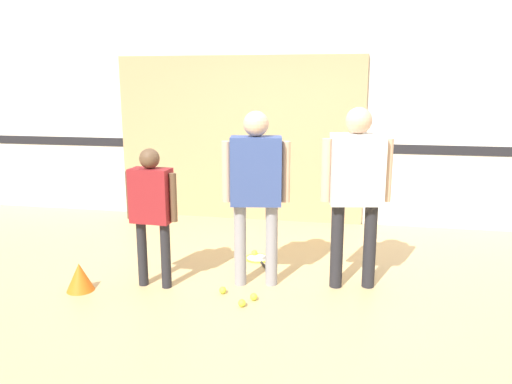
{
  "coord_description": "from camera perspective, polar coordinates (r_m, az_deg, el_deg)",
  "views": [
    {
      "loc": [
        0.71,
        -4.37,
        1.87
      ],
      "look_at": [
        -0.14,
        -0.03,
        0.89
      ],
      "focal_mm": 35.0,
      "sensor_mm": 36.0,
      "label": 1
    }
  ],
  "objects": [
    {
      "name": "wall_panel",
      "position": [
        6.83,
        -2.0,
        6.04
      ],
      "size": [
        3.37,
        0.05,
        2.22
      ],
      "color": "tan",
      "rests_on": "ground_plane"
    },
    {
      "name": "person_student_left",
      "position": [
        4.61,
        -11.85,
        -1.21
      ],
      "size": [
        0.49,
        0.22,
        1.3
      ],
      "rotation": [
        0.0,
        0.0,
        -0.05
      ],
      "color": "#232328",
      "rests_on": "ground_plane"
    },
    {
      "name": "ground_plane",
      "position": [
        4.81,
        1.77,
        -10.45
      ],
      "size": [
        16.0,
        16.0,
        0.0
      ],
      "primitive_type": "plane",
      "color": "tan"
    },
    {
      "name": "training_cone",
      "position": [
        4.89,
        -19.5,
        -9.13
      ],
      "size": [
        0.25,
        0.25,
        0.26
      ],
      "color": "orange",
      "rests_on": "ground_plane"
    },
    {
      "name": "racket_spare_on_floor",
      "position": [
        5.42,
        0.27,
        -7.63
      ],
      "size": [
        0.38,
        0.52,
        0.03
      ],
      "rotation": [
        0.0,
        0.0,
        5.18
      ],
      "color": "#C6D838",
      "rests_on": "ground_plane"
    },
    {
      "name": "person_instructor",
      "position": [
        4.51,
        0.0,
        1.38
      ],
      "size": [
        0.61,
        0.33,
        1.62
      ],
      "rotation": [
        0.0,
        0.0,
        0.18
      ],
      "color": "gray",
      "rests_on": "ground_plane"
    },
    {
      "name": "tennis_ball_near_instructor",
      "position": [
        4.46,
        -0.27,
        -11.88
      ],
      "size": [
        0.07,
        0.07,
        0.07
      ],
      "primitive_type": "sphere",
      "color": "#CCE038",
      "rests_on": "ground_plane"
    },
    {
      "name": "tennis_ball_stray_right",
      "position": [
        4.6,
        -3.82,
        -11.13
      ],
      "size": [
        0.07,
        0.07,
        0.07
      ],
      "primitive_type": "sphere",
      "color": "#CCE038",
      "rests_on": "ground_plane"
    },
    {
      "name": "tennis_ball_stray_left",
      "position": [
        4.34,
        -1.62,
        -12.57
      ],
      "size": [
        0.07,
        0.07,
        0.07
      ],
      "primitive_type": "sphere",
      "color": "#CCE038",
      "rests_on": "ground_plane"
    },
    {
      "name": "person_student_right",
      "position": [
        4.54,
        11.39,
        1.49
      ],
      "size": [
        0.62,
        0.34,
        1.66
      ],
      "rotation": [
        0.0,
        0.0,
        -2.96
      ],
      "color": "#232328",
      "rests_on": "ground_plane"
    },
    {
      "name": "tennis_ball_by_spare_racket",
      "position": [
        5.52,
        -0.18,
        -6.97
      ],
      "size": [
        0.07,
        0.07,
        0.07
      ],
      "primitive_type": "sphere",
      "color": "#CCE038",
      "rests_on": "ground_plane"
    },
    {
      "name": "wall_back",
      "position": [
        6.71,
        5.11,
        10.06
      ],
      "size": [
        16.0,
        0.07,
        3.2
      ],
      "color": "silver",
      "rests_on": "ground_plane"
    }
  ]
}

